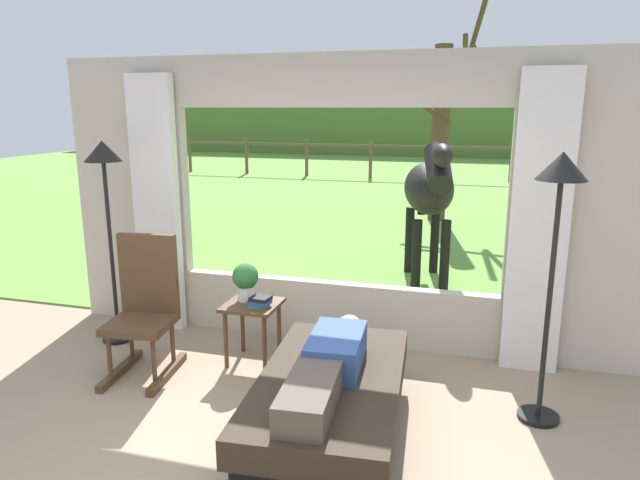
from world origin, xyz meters
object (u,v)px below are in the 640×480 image
rocking_chair (145,307)px  pasture_tree (441,127)px  recliner_sofa (330,403)px  floor_lamp_right (558,208)px  floor_lamp_left (105,181)px  horse (429,191)px  potted_plant (245,279)px  book_stack (260,302)px  reclining_person (328,364)px  side_table (253,314)px

rocking_chair → pasture_tree: (1.75, 7.05, 1.21)m
recliner_sofa → rocking_chair: (-1.67, 0.49, 0.33)m
recliner_sofa → floor_lamp_right: size_ratio=0.96×
rocking_chair → floor_lamp_left: floor_lamp_left is taller
recliner_sofa → horse: 3.55m
rocking_chair → potted_plant: 0.83m
recliner_sofa → book_stack: 1.20m
rocking_chair → book_stack: (0.86, 0.32, 0.02)m
potted_plant → floor_lamp_left: floor_lamp_left is taller
potted_plant → book_stack: 0.25m
reclining_person → floor_lamp_left: 2.68m
horse → pasture_tree: bearing=-99.9°
potted_plant → pasture_tree: pasture_tree is taller
floor_lamp_left → pasture_tree: size_ratio=0.47×
recliner_sofa → horse: bearing=80.8°
side_table → pasture_tree: pasture_tree is taller
reclining_person → rocking_chair: (-1.67, 0.54, 0.02)m
rocking_chair → horse: size_ratio=0.62×
floor_lamp_right → side_table: bearing=172.4°
recliner_sofa → rocking_chair: 1.77m
recliner_sofa → floor_lamp_right: floor_lamp_right is taller
recliner_sofa → horse: size_ratio=0.97×
reclining_person → side_table: size_ratio=2.76×
floor_lamp_right → reclining_person: bearing=-155.0°
potted_plant → book_stack: bearing=-35.1°
rocking_chair → potted_plant: size_ratio=3.50×
side_table → book_stack: book_stack is taller
rocking_chair → floor_lamp_right: 3.15m
reclining_person → potted_plant: (-0.99, 0.99, 0.18)m
rocking_chair → book_stack: 0.91m
reclining_person → floor_lamp_right: bearing=20.6°
floor_lamp_left → pasture_tree: 7.00m
book_stack → pasture_tree: bearing=82.4°
recliner_sofa → floor_lamp_left: floor_lamp_left is taller
side_table → reclining_person: bearing=-45.6°
rocking_chair → floor_lamp_right: floor_lamp_right is taller
floor_lamp_right → horse: 3.04m
horse → rocking_chair: bearing=43.6°
floor_lamp_right → floor_lamp_left: bearing=173.9°
rocking_chair → horse: (1.95, 2.92, 0.61)m
side_table → floor_lamp_right: size_ratio=0.28×
potted_plant → horse: bearing=62.9°
rocking_chair → floor_lamp_left: size_ratio=0.61×
floor_lamp_left → pasture_tree: (2.38, 6.57, 0.28)m
pasture_tree → floor_lamp_left: bearing=-109.9°
side_table → horse: bearing=64.9°
floor_lamp_left → recliner_sofa: bearing=-22.8°
potted_plant → floor_lamp_left: bearing=178.7°
side_table → floor_lamp_left: 1.74m
side_table → floor_lamp_right: 2.50m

